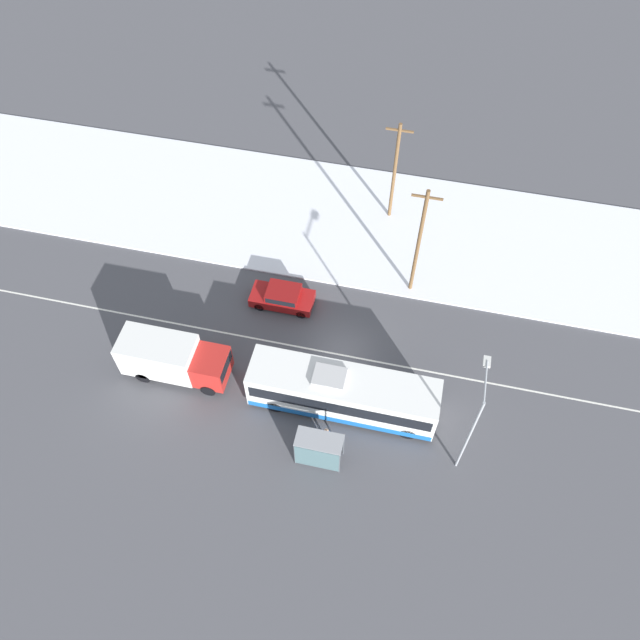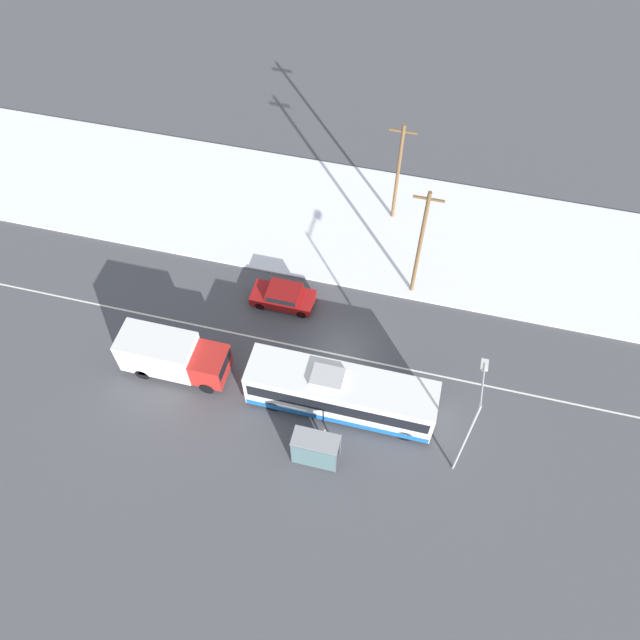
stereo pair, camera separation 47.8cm
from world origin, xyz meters
name	(u,v)px [view 1 (the left image)]	position (x,y,z in m)	size (l,w,h in m)	color
ground_plane	(341,355)	(0.00, 0.00, 0.00)	(120.00, 120.00, 0.00)	#4C4C51
snow_lot	(372,226)	(0.00, 11.22, 0.06)	(80.00, 11.74, 0.12)	white
lane_marking_center	(341,355)	(0.00, 0.00, 0.00)	(60.00, 0.12, 0.00)	silver
city_bus	(343,393)	(0.76, -3.42, 1.55)	(10.77, 2.57, 3.17)	white
box_truck	(172,358)	(-9.52, -3.37, 1.60)	(6.39, 2.30, 2.88)	silver
sedan_car	(283,296)	(-4.51, 3.06, 0.78)	(4.08, 1.80, 1.43)	maroon
pedestrian_at_stop	(326,435)	(0.34, -5.97, 1.08)	(0.63, 0.28, 1.75)	#23232D
bus_shelter	(318,450)	(0.17, -7.19, 1.67)	(2.55, 1.20, 2.40)	gray
streetlamp	(474,418)	(7.65, -5.11, 4.68)	(0.36, 2.76, 7.37)	#9EA3A8
utility_pole_roadside	(419,242)	(3.45, 6.12, 4.59)	(1.80, 0.24, 8.81)	brown
utility_pole_snowlot	(395,171)	(1.02, 12.55, 4.23)	(1.80, 0.24, 8.08)	brown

